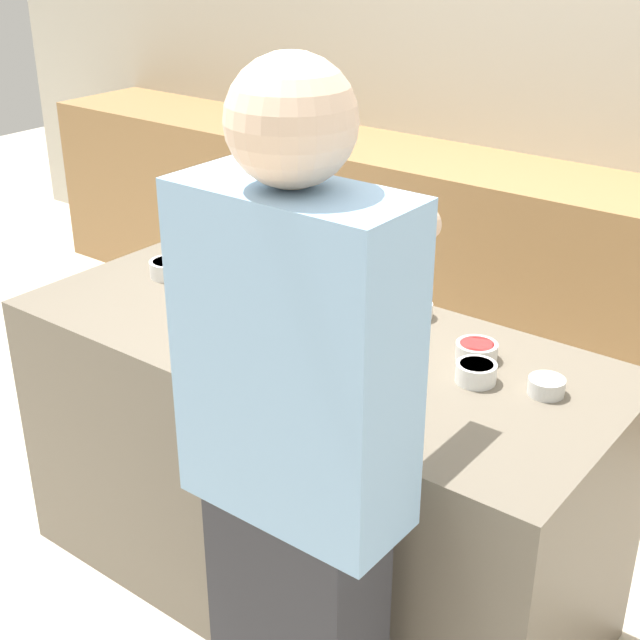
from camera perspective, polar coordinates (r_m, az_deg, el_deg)
ground_plane at (r=3.00m, az=-0.66°, el=-16.35°), size 12.00×12.00×0.00m
wall_back at (r=4.12m, az=17.87°, el=14.46°), size 8.00×0.05×2.60m
back_cabinet_block at (r=4.06m, az=14.67°, el=2.32°), size 6.00×0.60×0.93m
kitchen_island at (r=2.72m, az=-0.71°, el=-9.37°), size 1.77×0.78×0.89m
baking_tray at (r=2.37m, az=-0.95°, el=-2.46°), size 0.45×0.30×0.01m
gingerbread_house at (r=2.31m, az=-0.96°, el=0.31°), size 0.20×0.15×0.33m
decorative_tree at (r=2.85m, az=-5.90°, el=6.48°), size 0.12×0.12×0.39m
candy_bowl_far_right at (r=2.27m, az=14.29°, el=-4.08°), size 0.09×0.09×0.04m
candy_bowl_behind_tray at (r=2.40m, az=9.98°, el=-1.93°), size 0.11×0.11×0.05m
candy_bowl_front_corner at (r=2.29m, az=9.96°, el=-3.28°), size 0.10×0.10×0.05m
candy_bowl_center_rear at (r=3.05m, az=-7.78°, el=4.29°), size 0.11×0.11×0.05m
candy_bowl_far_left at (r=2.61m, az=6.23°, el=0.68°), size 0.09×0.09×0.04m
candy_bowl_beside_tree at (r=2.93m, az=-9.65°, el=3.32°), size 0.12×0.12×0.05m
cookbook at (r=2.68m, az=0.83°, el=1.11°), size 0.22×0.14×0.02m
person at (r=1.85m, az=-1.44°, el=-10.30°), size 0.46×0.58×1.77m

